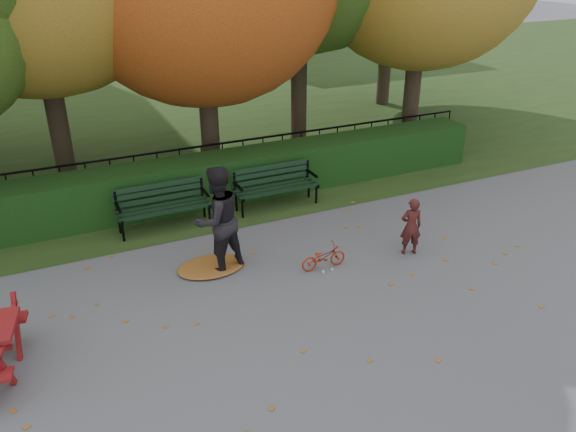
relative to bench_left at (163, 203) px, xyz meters
name	(u,v)px	position (x,y,z in m)	size (l,w,h in m)	color
ground	(306,309)	(1.30, -3.70, -0.52)	(90.00, 90.00, 0.00)	slate
grass_strip	(131,101)	(1.30, 10.30, -0.51)	(90.00, 90.00, 0.00)	#223916
hedge	(213,179)	(1.30, 0.80, -0.02)	(13.00, 0.90, 1.00)	black
iron_fence	(202,166)	(1.30, 1.60, 0.02)	(14.00, 0.04, 1.02)	black
bench_left	(163,203)	(0.00, 0.00, 0.00)	(1.80, 0.57, 0.88)	black
bench_right	(275,183)	(2.40, 0.00, 0.00)	(1.80, 0.57, 0.88)	black
leaf_pile	(211,266)	(0.34, -1.93, -0.48)	(1.18, 0.82, 0.08)	brown
leaf_scatter	(298,299)	(1.30, -3.40, -0.51)	(9.00, 5.70, 0.01)	brown
child	(411,226)	(3.77, -2.92, 0.02)	(0.39, 0.26, 1.08)	#451916
adult	(217,220)	(0.49, -1.98, 0.42)	(0.91, 0.71, 1.88)	black
bicycle	(323,257)	(2.11, -2.73, -0.30)	(0.29, 0.83, 0.43)	#9E290E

